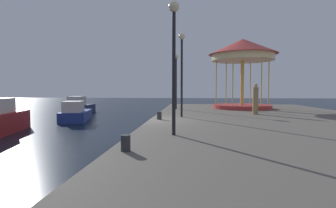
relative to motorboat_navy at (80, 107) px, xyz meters
name	(u,v)px	position (x,y,z in m)	size (l,w,h in m)	color
ground_plane	(149,135)	(8.62, -11.42, -0.62)	(120.00, 120.00, 0.00)	black
quay_dock	(278,129)	(15.00, -11.42, -0.22)	(12.75, 29.39, 0.80)	#5B564F
motorboat_navy	(80,107)	(0.00, 0.00, 0.00)	(1.82, 4.37, 1.69)	#19214C
motorboat_blue	(76,113)	(2.17, -5.74, -0.07)	(2.71, 4.50, 1.50)	navy
carousel	(243,56)	(14.90, -2.90, 4.38)	(5.46, 5.46, 5.60)	#B23333
lamp_post_near_edge	(174,44)	(10.14, -15.83, 3.19)	(0.36, 0.36, 4.42)	black
lamp_post_mid_promenade	(182,61)	(10.22, -9.95, 3.31)	(0.36, 0.36, 4.63)	black
lamp_post_far_end	(176,72)	(9.60, -4.07, 3.11)	(0.36, 0.36, 4.28)	black
bollard_north	(126,143)	(9.09, -18.23, 0.38)	(0.24, 0.24, 0.40)	#2D2D33
bollard_south	(159,116)	(9.12, -11.30, 0.38)	(0.24, 0.24, 0.40)	#2D2D33
person_far_corner	(255,100)	(14.72, -8.01, 1.08)	(0.34, 0.34, 1.91)	#937A4C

